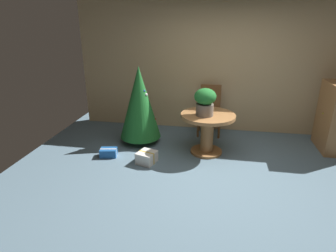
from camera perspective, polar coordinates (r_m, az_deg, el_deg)
The scene contains 8 objects.
ground_plane at distance 4.27m, azimuth 10.17°, elevation -10.95°, with size 6.60×6.60×0.00m, color slate.
back_wall_panel at distance 5.92m, azimuth 11.22°, elevation 11.38°, with size 6.00×0.10×2.60m, color tan.
round_dining_table at distance 4.92m, azimuth 7.93°, elevation -0.13°, with size 0.93×0.93×0.71m.
flower_vase at distance 4.70m, azimuth 7.44°, elevation 5.06°, with size 0.36×0.36×0.46m.
wooden_chair_far at distance 5.78m, azimuth 8.40°, elevation 3.70°, with size 0.46×0.39×1.00m.
holiday_tree at distance 5.25m, azimuth -5.73°, elevation 4.70°, with size 0.76×0.76×1.45m.
gift_box_cream at distance 4.69m, azimuth -4.30°, elevation -6.30°, with size 0.35×0.36×0.19m.
gift_box_blue at distance 5.00m, azimuth -11.86°, elevation -5.24°, with size 0.31×0.24×0.14m.
Camera 1 is at (-0.10, -3.65, 2.22)m, focal length 30.35 mm.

